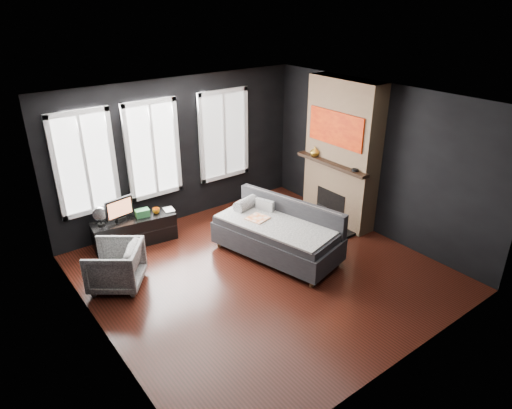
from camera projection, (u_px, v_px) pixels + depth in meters
floor at (262, 273)px, 7.21m from camera, size 5.00×5.00×0.00m
ceiling at (264, 102)px, 6.07m from camera, size 5.00×5.00×0.00m
wall_back at (180, 151)px, 8.45m from camera, size 5.00×0.02×2.70m
wall_left at (93, 247)px, 5.27m from camera, size 0.02×5.00×2.70m
wall_right at (375, 160)px, 8.01m from camera, size 0.02×5.00×2.70m
windows at (153, 99)px, 7.73m from camera, size 4.00×0.16×1.76m
fireplace at (342, 153)px, 8.33m from camera, size 0.70×1.62×2.70m
sofa at (277, 232)px, 7.50m from camera, size 1.54×2.30×0.91m
stripe_pillow at (265, 209)px, 7.82m from camera, size 0.19×0.35×0.34m
armchair at (115, 264)px, 6.74m from camera, size 0.99×1.00×0.76m
media_console at (135, 231)px, 7.97m from camera, size 1.46×0.63×0.49m
monitor at (119, 208)px, 7.70m from camera, size 0.53×0.20×0.46m
desk_fan at (100, 216)px, 7.57m from camera, size 0.31×0.31×0.33m
mug at (156, 210)px, 8.02m from camera, size 0.15×0.13×0.12m
book at (164, 205)px, 8.07m from camera, size 0.17×0.05×0.23m
storage_box at (142, 213)px, 7.91m from camera, size 0.26×0.18×0.13m
mantel_vase at (315, 151)px, 8.54m from camera, size 0.21×0.21×0.18m
mantel_clock at (355, 170)px, 7.84m from camera, size 0.13×0.13×0.04m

